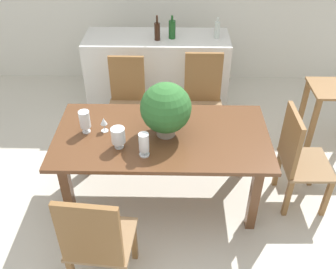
{
  "coord_description": "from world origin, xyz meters",
  "views": [
    {
      "loc": [
        0.11,
        -2.6,
        2.76
      ],
      "look_at": [
        0.05,
        0.13,
        0.72
      ],
      "focal_mm": 40.84,
      "sensor_mm": 36.0,
      "label": 1
    }
  ],
  "objects": [
    {
      "name": "wine_bottle_tall",
      "position": [
        -0.1,
        1.63,
        1.09
      ],
      "size": [
        0.07,
        0.07,
        0.29
      ],
      "color": "black",
      "rests_on": "kitchen_counter"
    },
    {
      "name": "flower_centerpiece",
      "position": [
        0.04,
        0.07,
        1.03
      ],
      "size": [
        0.43,
        0.43,
        0.49
      ],
      "color": "gray",
      "rests_on": "dining_table"
    },
    {
      "name": "chair_far_right",
      "position": [
        0.42,
        1.05,
        0.56
      ],
      "size": [
        0.45,
        0.47,
        1.04
      ],
      "rotation": [
        0.0,
        0.0,
        0.01
      ],
      "color": "brown",
      "rests_on": "ground"
    },
    {
      "name": "wine_glass",
      "position": [
        -0.5,
        0.11,
        0.87
      ],
      "size": [
        0.06,
        0.06,
        0.14
      ],
      "color": "silver",
      "rests_on": "dining_table"
    },
    {
      "name": "kitchen_counter",
      "position": [
        -0.11,
        1.72,
        0.49
      ],
      "size": [
        1.73,
        0.61,
        0.98
      ],
      "primitive_type": "cube",
      "color": "silver",
      "rests_on": "ground"
    },
    {
      "name": "wine_bottle_green",
      "position": [
        0.07,
        1.68,
        1.09
      ],
      "size": [
        0.08,
        0.08,
        0.27
      ],
      "color": "#194C1E",
      "rests_on": "kitchen_counter"
    },
    {
      "name": "crystal_vase_left",
      "position": [
        -0.66,
        0.09,
        0.9
      ],
      "size": [
        0.09,
        0.09,
        0.21
      ],
      "color": "silver",
      "rests_on": "dining_table"
    },
    {
      "name": "crystal_vase_center_near",
      "position": [
        -0.35,
        -0.12,
        0.89
      ],
      "size": [
        0.12,
        0.12,
        0.19
      ],
      "color": "silver",
      "rests_on": "dining_table"
    },
    {
      "name": "chair_foot_end",
      "position": [
        1.22,
        0.06,
        0.55
      ],
      "size": [
        0.44,
        0.48,
        1.0
      ],
      "rotation": [
        0.0,
        0.0,
        1.59
      ],
      "color": "brown",
      "rests_on": "ground"
    },
    {
      "name": "wine_bottle_amber",
      "position": [
        0.59,
        1.7,
        1.08
      ],
      "size": [
        0.06,
        0.06,
        0.24
      ],
      "color": "#B2BFB7",
      "rests_on": "kitchen_counter"
    },
    {
      "name": "chair_near_left",
      "position": [
        -0.43,
        -0.92,
        0.56
      ],
      "size": [
        0.51,
        0.49,
        1.02
      ],
      "rotation": [
        0.0,
        0.0,
        3.05
      ],
      "color": "brown",
      "rests_on": "ground"
    },
    {
      "name": "ground_plane",
      "position": [
        0.0,
        0.0,
        0.0
      ],
      "size": [
        7.04,
        7.04,
        0.0
      ],
      "primitive_type": "plane",
      "color": "beige"
    },
    {
      "name": "crystal_vase_right",
      "position": [
        -0.13,
        -0.22,
        0.89
      ],
      "size": [
        0.08,
        0.08,
        0.21
      ],
      "color": "silver",
      "rests_on": "dining_table"
    },
    {
      "name": "dining_table",
      "position": [
        0.0,
        0.06,
        0.66
      ],
      "size": [
        1.87,
        0.97,
        0.77
      ],
      "color": "brown",
      "rests_on": "ground"
    },
    {
      "name": "chair_far_left",
      "position": [
        -0.42,
        1.04,
        0.54
      ],
      "size": [
        0.42,
        0.46,
        1.0
      ],
      "rotation": [
        0.0,
        0.0,
        -0.01
      ],
      "color": "brown",
      "rests_on": "ground"
    }
  ]
}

